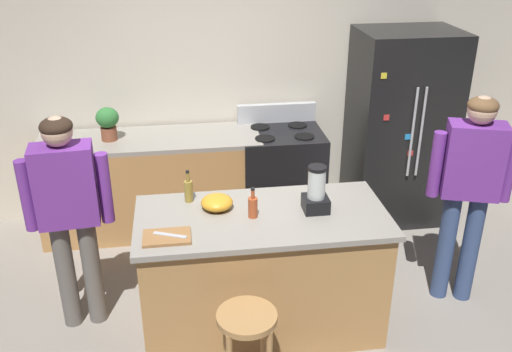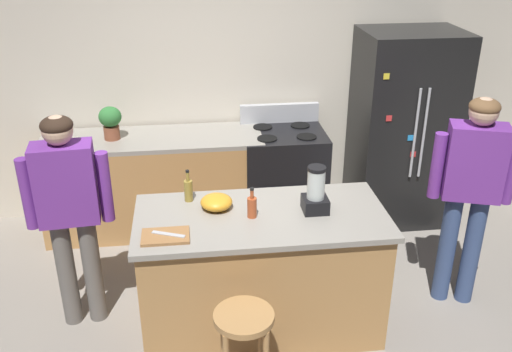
# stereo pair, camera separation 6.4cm
# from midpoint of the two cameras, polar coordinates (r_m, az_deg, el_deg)

# --- Properties ---
(ground_plane) EXTENTS (14.00, 14.00, 0.00)m
(ground_plane) POSITION_cam_midpoint_polar(r_m,az_deg,el_deg) (4.35, 0.94, -14.69)
(ground_plane) COLOR gray
(back_wall) EXTENTS (8.00, 0.10, 2.70)m
(back_wall) POSITION_cam_midpoint_polar(r_m,az_deg,el_deg) (5.46, -1.82, 9.95)
(back_wall) COLOR beige
(back_wall) RESTS_ON ground_plane
(kitchen_island) EXTENTS (1.71, 0.81, 0.93)m
(kitchen_island) POSITION_cam_midpoint_polar(r_m,az_deg,el_deg) (4.06, 0.98, -9.64)
(kitchen_island) COLOR #B7844C
(kitchen_island) RESTS_ON ground_plane
(back_counter_run) EXTENTS (2.00, 0.64, 0.93)m
(back_counter_run) POSITION_cam_midpoint_polar(r_m,az_deg,el_deg) (5.39, -9.79, -0.72)
(back_counter_run) COLOR #B7844C
(back_counter_run) RESTS_ON ground_plane
(refrigerator) EXTENTS (0.90, 0.73, 1.84)m
(refrigerator) POSITION_cam_midpoint_polar(r_m,az_deg,el_deg) (5.54, 14.95, 4.60)
(refrigerator) COLOR black
(refrigerator) RESTS_ON ground_plane
(stove_range) EXTENTS (0.76, 0.65, 1.11)m
(stove_range) POSITION_cam_midpoint_polar(r_m,az_deg,el_deg) (5.42, 3.08, -0.05)
(stove_range) COLOR black
(stove_range) RESTS_ON ground_plane
(person_by_island_left) EXTENTS (0.60, 0.26, 1.61)m
(person_by_island_left) POSITION_cam_midpoint_polar(r_m,az_deg,el_deg) (4.05, -17.90, -2.70)
(person_by_island_left) COLOR #66605B
(person_by_island_left) RESTS_ON ground_plane
(person_by_sink_right) EXTENTS (0.59, 0.33, 1.65)m
(person_by_sink_right) POSITION_cam_midpoint_polar(r_m,az_deg,el_deg) (4.37, 21.23, -0.75)
(person_by_sink_right) COLOR #384C7A
(person_by_sink_right) RESTS_ON ground_plane
(bar_stool) EXTENTS (0.36, 0.36, 0.66)m
(bar_stool) POSITION_cam_midpoint_polar(r_m,az_deg,el_deg) (3.48, -0.68, -15.64)
(bar_stool) COLOR #B7844C
(bar_stool) RESTS_ON ground_plane
(potted_plant) EXTENTS (0.20, 0.20, 0.30)m
(potted_plant) POSITION_cam_midpoint_polar(r_m,az_deg,el_deg) (5.18, -14.11, 5.43)
(potted_plant) COLOR brown
(potted_plant) RESTS_ON back_counter_run
(blender_appliance) EXTENTS (0.17, 0.17, 0.33)m
(blender_appliance) POSITION_cam_midpoint_polar(r_m,az_deg,el_deg) (3.83, 6.51, -1.68)
(blender_appliance) COLOR black
(blender_appliance) RESTS_ON kitchen_island
(bottle_vinegar) EXTENTS (0.06, 0.06, 0.24)m
(bottle_vinegar) POSITION_cam_midpoint_polar(r_m,az_deg,el_deg) (3.99, -6.37, -1.38)
(bottle_vinegar) COLOR olive
(bottle_vinegar) RESTS_ON kitchen_island
(bottle_cooking_sauce) EXTENTS (0.06, 0.06, 0.22)m
(bottle_cooking_sauce) POSITION_cam_midpoint_polar(r_m,az_deg,el_deg) (3.76, 0.08, -3.09)
(bottle_cooking_sauce) COLOR #B24C26
(bottle_cooking_sauce) RESTS_ON kitchen_island
(mixing_bowl) EXTENTS (0.22, 0.22, 0.10)m
(mixing_bowl) POSITION_cam_midpoint_polar(r_m,az_deg,el_deg) (3.88, -3.54, -2.64)
(mixing_bowl) COLOR orange
(mixing_bowl) RESTS_ON kitchen_island
(cutting_board) EXTENTS (0.30, 0.20, 0.02)m
(cutting_board) POSITION_cam_midpoint_polar(r_m,az_deg,el_deg) (3.60, -8.61, -6.02)
(cutting_board) COLOR #9E6B3D
(cutting_board) RESTS_ON kitchen_island
(chef_knife) EXTENTS (0.21, 0.11, 0.01)m
(chef_knife) POSITION_cam_midpoint_polar(r_m,az_deg,el_deg) (3.60, -8.30, -5.83)
(chef_knife) COLOR #B7BABF
(chef_knife) RESTS_ON cutting_board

